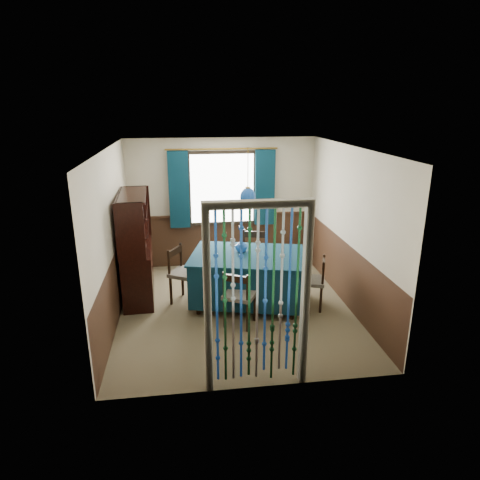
{
  "coord_description": "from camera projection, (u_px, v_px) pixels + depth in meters",
  "views": [
    {
      "loc": [
        -0.76,
        -6.09,
        3.12
      ],
      "look_at": [
        0.11,
        0.22,
        1.06
      ],
      "focal_mm": 32.0,
      "sensor_mm": 36.0,
      "label": 1
    }
  ],
  "objects": [
    {
      "name": "doorway",
      "position": [
        257.0,
        302.0,
        4.65
      ],
      "size": [
        1.16,
        0.12,
        2.18
      ],
      "primitive_type": null,
      "color": "silver",
      "rests_on": "ground"
    },
    {
      "name": "wall_left",
      "position": [
        112.0,
        238.0,
        6.18
      ],
      "size": [
        0.0,
        4.0,
        4.0
      ],
      "primitive_type": "plane",
      "rotation": [
        1.57,
        0.0,
        1.57
      ],
      "color": "beige",
      "rests_on": "ground"
    },
    {
      "name": "chair_left",
      "position": [
        184.0,
        273.0,
        6.89
      ],
      "size": [
        0.61,
        0.61,
        0.93
      ],
      "rotation": [
        0.0,
        0.0,
        -2.09
      ],
      "color": "black",
      "rests_on": "floor"
    },
    {
      "name": "wainscot_right",
      "position": [
        345.0,
        273.0,
        6.88
      ],
      "size": [
        0.0,
        4.0,
        4.0
      ],
      "primitive_type": "plane",
      "rotation": [
        1.57,
        0.0,
        -1.57
      ],
      "color": "#3C2417",
      "rests_on": "ground"
    },
    {
      "name": "ceiling",
      "position": [
        235.0,
        148.0,
        6.03
      ],
      "size": [
        4.0,
        4.0,
        0.0
      ],
      "primitive_type": "plane",
      "rotation": [
        3.14,
        0.0,
        0.0
      ],
      "color": "silver",
      "rests_on": "ground"
    },
    {
      "name": "wall_right",
      "position": [
        350.0,
        228.0,
        6.65
      ],
      "size": [
        0.0,
        4.0,
        4.0
      ],
      "primitive_type": "plane",
      "rotation": [
        1.57,
        0.0,
        -1.57
      ],
      "color": "beige",
      "rests_on": "ground"
    },
    {
      "name": "chair_far",
      "position": [
        254.0,
        257.0,
        7.53
      ],
      "size": [
        0.58,
        0.57,
        0.98
      ],
      "rotation": [
        0.0,
        0.0,
        2.89
      ],
      "color": "black",
      "rests_on": "floor"
    },
    {
      "name": "bowl_shelf",
      "position": [
        136.0,
        231.0,
        6.61
      ],
      "size": [
        0.24,
        0.24,
        0.06
      ],
      "primitive_type": "imported",
      "rotation": [
        0.0,
        0.0,
        0.01
      ],
      "color": "beige",
      "rests_on": "sideboard"
    },
    {
      "name": "wall_back",
      "position": [
        222.0,
        203.0,
        8.3
      ],
      "size": [
        3.6,
        0.0,
        3.6
      ],
      "primitive_type": "plane",
      "rotation": [
        1.57,
        0.0,
        0.0
      ],
      "color": "beige",
      "rests_on": "ground"
    },
    {
      "name": "vase_sideboard",
      "position": [
        140.0,
        236.0,
        7.17
      ],
      "size": [
        0.21,
        0.21,
        0.19
      ],
      "primitive_type": "imported",
      "rotation": [
        0.0,
        0.0,
        -0.14
      ],
      "color": "beige",
      "rests_on": "sideboard"
    },
    {
      "name": "chair_near",
      "position": [
        239.0,
        296.0,
        6.14
      ],
      "size": [
        0.57,
        0.56,
        0.87
      ],
      "rotation": [
        0.0,
        0.0,
        -0.49
      ],
      "color": "black",
      "rests_on": "floor"
    },
    {
      "name": "chair_right",
      "position": [
        314.0,
        281.0,
        6.7
      ],
      "size": [
        0.51,
        0.52,
        0.84
      ],
      "rotation": [
        0.0,
        0.0,
        1.23
      ],
      "color": "black",
      "rests_on": "floor"
    },
    {
      "name": "pendant_lamp",
      "position": [
        248.0,
        197.0,
        6.42
      ],
      "size": [
        0.24,
        0.24,
        0.89
      ],
      "color": "olive",
      "rests_on": "ceiling"
    },
    {
      "name": "dining_table",
      "position": [
        247.0,
        276.0,
        6.81
      ],
      "size": [
        1.99,
        1.6,
        0.84
      ],
      "rotation": [
        0.0,
        0.0,
        -0.25
      ],
      "color": "#0B2B3B",
      "rests_on": "floor"
    },
    {
      "name": "floor",
      "position": [
        235.0,
        308.0,
        6.8
      ],
      "size": [
        4.0,
        4.0,
        0.0
      ],
      "primitive_type": "plane",
      "color": "brown",
      "rests_on": "ground"
    },
    {
      "name": "vase_table",
      "position": [
        241.0,
        246.0,
        6.8
      ],
      "size": [
        0.21,
        0.21,
        0.19
      ],
      "primitive_type": "imported",
      "rotation": [
        0.0,
        0.0,
        -0.22
      ],
      "color": "#17499F",
      "rests_on": "dining_table"
    },
    {
      "name": "window",
      "position": [
        222.0,
        188.0,
        8.16
      ],
      "size": [
        1.32,
        0.12,
        1.42
      ],
      "primitive_type": "cube",
      "color": "black",
      "rests_on": "wall_back"
    },
    {
      "name": "sideboard",
      "position": [
        137.0,
        262.0,
        7.04
      ],
      "size": [
        0.54,
        1.37,
        1.76
      ],
      "rotation": [
        0.0,
        0.0,
        0.06
      ],
      "color": "black",
      "rests_on": "floor"
    },
    {
      "name": "wainscot_front",
      "position": [
        257.0,
        348.0,
        4.77
      ],
      "size": [
        3.6,
        0.0,
        3.6
      ],
      "primitive_type": "plane",
      "rotation": [
        -1.57,
        0.0,
        0.0
      ],
      "color": "#3C2417",
      "rests_on": "ground"
    },
    {
      "name": "wainscot_left",
      "position": [
        117.0,
        285.0,
        6.42
      ],
      "size": [
        0.0,
        4.0,
        4.0
      ],
      "primitive_type": "plane",
      "rotation": [
        1.57,
        0.0,
        1.57
      ],
      "color": "#3C2417",
      "rests_on": "ground"
    },
    {
      "name": "wall_front",
      "position": [
        258.0,
        287.0,
        4.53
      ],
      "size": [
        3.6,
        0.0,
        3.6
      ],
      "primitive_type": "plane",
      "rotation": [
        -1.57,
        0.0,
        0.0
      ],
      "color": "beige",
      "rests_on": "ground"
    },
    {
      "name": "wainscot_back",
      "position": [
        223.0,
        240.0,
        8.52
      ],
      "size": [
        3.6,
        0.0,
        3.6
      ],
      "primitive_type": "plane",
      "rotation": [
        1.57,
        0.0,
        0.0
      ],
      "color": "#3C2417",
      "rests_on": "ground"
    }
  ]
}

